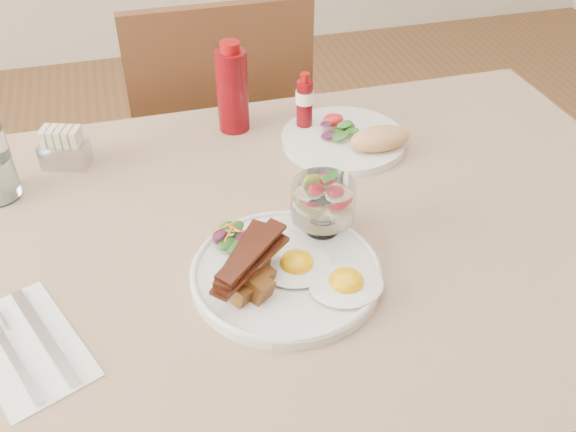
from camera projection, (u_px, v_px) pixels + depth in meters
name	position (u px, v px, depth m)	size (l,w,h in m)	color
table	(287.00, 272.00, 1.08)	(1.33, 0.88, 0.75)	#582E1B
chair_far	(219.00, 143.00, 1.67)	(0.42, 0.42, 0.93)	#582E1B
main_plate	(286.00, 274.00, 0.94)	(0.28, 0.28, 0.02)	silver
fried_eggs	(321.00, 274.00, 0.92)	(0.18, 0.17, 0.03)	white
bacon_potato_pile	(249.00, 270.00, 0.89)	(0.13, 0.13, 0.06)	brown
side_salad	(232.00, 238.00, 0.97)	(0.06, 0.06, 0.03)	#1A4A13
fruit_cup	(323.00, 201.00, 0.97)	(0.10, 0.10, 0.10)	white
second_plate	(352.00, 138.00, 1.22)	(0.24, 0.24, 0.06)	silver
ketchup_bottle	(232.00, 89.00, 1.23)	(0.08, 0.08, 0.18)	#5E050B
hot_sauce_bottle	(305.00, 104.00, 1.24)	(0.04, 0.04, 0.12)	#5E050B
sugar_caddy	(64.00, 150.00, 1.16)	(0.09, 0.07, 0.08)	silver
napkin_cutlery	(29.00, 345.00, 0.84)	(0.19, 0.24, 0.01)	white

